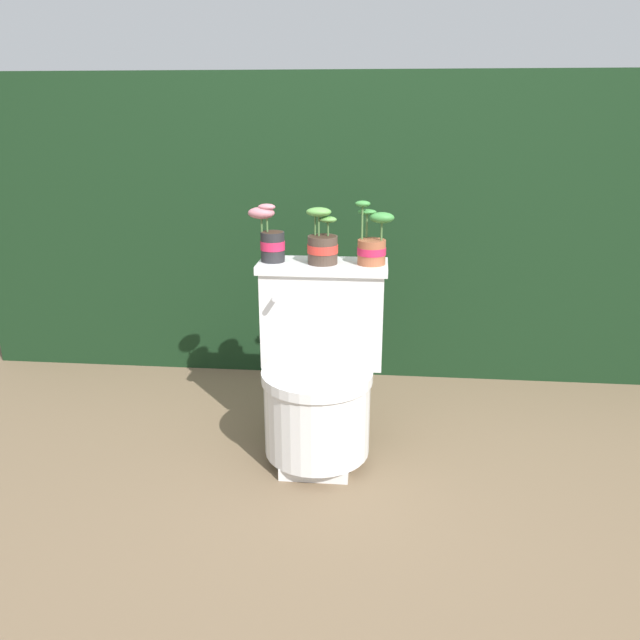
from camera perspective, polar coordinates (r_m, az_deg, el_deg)
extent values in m
plane|color=brown|center=(2.36, 2.25, -12.17)|extent=(12.00, 12.00, 0.00)
cube|color=black|center=(3.28, 3.64, 9.44)|extent=(3.56, 0.94, 1.37)
cube|color=silver|center=(2.31, -0.26, -12.21)|extent=(0.24, 0.30, 0.04)
cylinder|color=silver|center=(2.24, -0.27, -8.73)|extent=(0.37, 0.37, 0.27)
cylinder|color=silver|center=(2.17, -0.28, -5.09)|extent=(0.39, 0.39, 0.04)
cube|color=silver|center=(2.32, 0.26, 0.28)|extent=(0.45, 0.18, 0.36)
cube|color=silver|center=(2.27, 0.26, 4.94)|extent=(0.47, 0.20, 0.03)
cylinder|color=silver|center=(2.20, -4.06, 2.11)|extent=(0.02, 0.05, 0.02)
cylinder|color=#262628|center=(2.27, -4.35, 6.70)|extent=(0.09, 0.09, 0.11)
cylinder|color=#D1234C|center=(2.27, -4.35, 6.83)|extent=(0.09, 0.09, 0.03)
cylinder|color=#332319|center=(2.26, -4.38, 7.89)|extent=(0.08, 0.08, 0.01)
cylinder|color=#4C753D|center=(2.27, -5.36, 8.72)|extent=(0.01, 0.01, 0.05)
ellipsoid|color=#B26B75|center=(2.26, -5.39, 9.72)|extent=(0.10, 0.07, 0.04)
cylinder|color=#4C753D|center=(2.26, -4.87, 9.06)|extent=(0.01, 0.01, 0.08)
ellipsoid|color=#B26B75|center=(2.25, -4.90, 10.26)|extent=(0.06, 0.04, 0.02)
cylinder|color=#47382D|center=(2.24, 0.24, 6.43)|extent=(0.11, 0.11, 0.10)
cylinder|color=red|center=(2.23, 0.24, 6.56)|extent=(0.11, 0.11, 0.03)
cylinder|color=#332319|center=(2.23, 0.24, 7.53)|extent=(0.10, 0.10, 0.01)
cylinder|color=#4C753D|center=(2.22, -0.12, 8.65)|extent=(0.01, 0.01, 0.08)
ellipsoid|color=#569342|center=(2.21, -0.12, 9.85)|extent=(0.09, 0.06, 0.03)
cylinder|color=#4C753D|center=(2.23, 0.74, 8.35)|extent=(0.01, 0.01, 0.05)
ellipsoid|color=#569342|center=(2.22, 0.74, 9.17)|extent=(0.06, 0.04, 0.02)
cylinder|color=#4C753D|center=(2.23, -0.44, 8.73)|extent=(0.01, 0.01, 0.08)
ellipsoid|color=#569342|center=(2.22, -0.45, 9.83)|extent=(0.06, 0.04, 0.02)
cylinder|color=#9E5638|center=(2.23, 4.73, 6.21)|extent=(0.10, 0.10, 0.09)
cylinder|color=#D1234C|center=(2.23, 4.74, 6.32)|extent=(0.10, 0.10, 0.03)
cylinder|color=#332319|center=(2.23, 4.76, 7.16)|extent=(0.09, 0.09, 0.01)
cylinder|color=#4C753D|center=(2.22, 3.88, 8.88)|extent=(0.01, 0.01, 0.12)
ellipsoid|color=#387F38|center=(2.21, 3.92, 10.56)|extent=(0.05, 0.04, 0.02)
cylinder|color=#4C753D|center=(2.25, 4.29, 8.60)|extent=(0.01, 0.01, 0.09)
ellipsoid|color=#387F38|center=(2.24, 4.32, 9.84)|extent=(0.07, 0.05, 0.02)
cylinder|color=#4C753D|center=(2.21, 5.65, 8.13)|extent=(0.01, 0.01, 0.07)
ellipsoid|color=#387F38|center=(2.20, 5.69, 9.30)|extent=(0.09, 0.06, 0.04)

